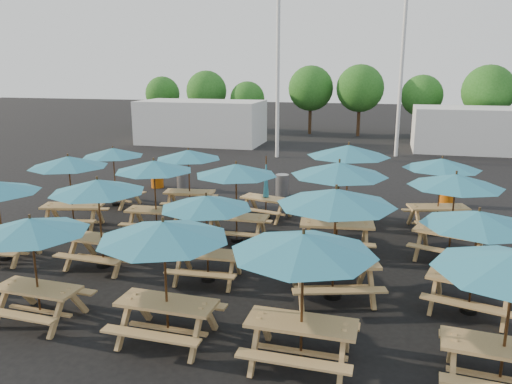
% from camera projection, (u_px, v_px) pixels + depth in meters
% --- Properties ---
extents(ground, '(120.00, 120.00, 0.00)m').
position_uv_depth(ground, '(243.00, 241.00, 14.51)').
color(ground, black).
rests_on(ground, ground).
extents(picnic_unit_2, '(2.85, 2.85, 2.32)m').
position_uv_depth(picnic_unit_2, '(69.00, 165.00, 15.10)').
color(picnic_unit_2, '#B48250').
rests_on(picnic_unit_2, ground).
extents(picnic_unit_3, '(2.60, 2.60, 2.13)m').
position_uv_depth(picnic_unit_3, '(113.00, 155.00, 17.86)').
color(picnic_unit_3, '#B48250').
rests_on(picnic_unit_3, ground).
extents(picnic_unit_4, '(2.29, 2.29, 2.14)m').
position_uv_depth(picnic_unit_4, '(31.00, 230.00, 9.48)').
color(picnic_unit_4, '#B48250').
rests_on(picnic_unit_4, ground).
extents(picnic_unit_5, '(2.46, 2.46, 2.27)m').
position_uv_depth(picnic_unit_5, '(98.00, 190.00, 12.17)').
color(picnic_unit_5, '#B48250').
rests_on(picnic_unit_5, ground).
extents(picnic_unit_6, '(2.47, 2.47, 2.27)m').
position_uv_depth(picnic_unit_6, '(154.00, 169.00, 14.68)').
color(picnic_unit_6, '#B48250').
rests_on(picnic_unit_6, ground).
extents(picnic_unit_7, '(2.54, 2.54, 2.20)m').
position_uv_depth(picnic_unit_7, '(188.00, 157.00, 17.00)').
color(picnic_unit_7, '#B48250').
rests_on(picnic_unit_7, ground).
extents(picnic_unit_8, '(2.42, 2.42, 2.31)m').
position_uv_depth(picnic_unit_8, '(164.00, 236.00, 8.74)').
color(picnic_unit_8, '#B48250').
rests_on(picnic_unit_8, ground).
extents(picnic_unit_9, '(2.22, 2.22, 2.09)m').
position_uv_depth(picnic_unit_9, '(206.00, 206.00, 11.36)').
color(picnic_unit_9, '#B48250').
rests_on(picnic_unit_9, ground).
extents(picnic_unit_10, '(2.36, 2.36, 2.30)m').
position_uv_depth(picnic_unit_10, '(236.00, 173.00, 14.00)').
color(picnic_unit_10, '#B48250').
rests_on(picnic_unit_10, ground).
extents(picnic_unit_11, '(1.96, 1.81, 2.11)m').
position_uv_depth(picnic_unit_11, '(266.00, 193.00, 16.51)').
color(picnic_unit_11, '#B48250').
rests_on(picnic_unit_11, ground).
extents(picnic_unit_12, '(2.46, 2.46, 2.35)m').
position_uv_depth(picnic_unit_12, '(303.00, 249.00, 7.98)').
color(picnic_unit_12, '#B48250').
rests_on(picnic_unit_12, ground).
extents(picnic_unit_13, '(3.15, 3.15, 2.47)m').
position_uv_depth(picnic_unit_13, '(336.00, 202.00, 10.41)').
color(picnic_unit_13, '#B48250').
rests_on(picnic_unit_13, ground).
extents(picnic_unit_14, '(2.83, 2.83, 2.51)m').
position_uv_depth(picnic_unit_14, '(339.00, 173.00, 13.09)').
color(picnic_unit_14, '#B48250').
rests_on(picnic_unit_14, ground).
extents(picnic_unit_15, '(2.94, 2.94, 2.57)m').
position_uv_depth(picnic_unit_15, '(348.00, 154.00, 15.69)').
color(picnic_unit_15, '#B48250').
rests_on(picnic_unit_15, ground).
extents(picnic_unit_17, '(2.75, 2.75, 2.19)m').
position_uv_depth(picnic_unit_17, '(478.00, 223.00, 9.81)').
color(picnic_unit_17, '#B48250').
rests_on(picnic_unit_17, ground).
extents(picnic_unit_18, '(2.98, 2.98, 2.32)m').
position_uv_depth(picnic_unit_18, '(455.00, 184.00, 12.58)').
color(picnic_unit_18, '#B48250').
rests_on(picnic_unit_18, ground).
extents(picnic_unit_19, '(2.83, 2.83, 2.26)m').
position_uv_depth(picnic_unit_19, '(442.00, 167.00, 15.02)').
color(picnic_unit_19, '#B48250').
rests_on(picnic_unit_19, ground).
extents(waste_bin_0, '(0.52, 0.52, 0.84)m').
position_uv_depth(waste_bin_0, '(157.00, 178.00, 20.90)').
color(waste_bin_0, '#C3580B').
rests_on(waste_bin_0, ground).
extents(waste_bin_1, '(0.52, 0.52, 0.84)m').
position_uv_depth(waste_bin_1, '(183.00, 180.00, 20.41)').
color(waste_bin_1, gray).
rests_on(waste_bin_1, ground).
extents(waste_bin_2, '(0.52, 0.52, 0.84)m').
position_uv_depth(waste_bin_2, '(282.00, 185.00, 19.58)').
color(waste_bin_2, gray).
rests_on(waste_bin_2, ground).
extents(waste_bin_3, '(0.52, 0.52, 0.84)m').
position_uv_depth(waste_bin_3, '(447.00, 194.00, 18.12)').
color(waste_bin_3, '#C3580B').
rests_on(waste_bin_3, ground).
extents(mast_0, '(0.20, 0.20, 12.00)m').
position_uv_depth(mast_0, '(278.00, 47.00, 26.70)').
color(mast_0, silver).
rests_on(mast_0, ground).
extents(mast_1, '(0.20, 0.20, 12.00)m').
position_uv_depth(mast_1, '(403.00, 47.00, 27.00)').
color(mast_1, silver).
rests_on(mast_1, ground).
extents(event_tent_0, '(8.00, 4.00, 2.80)m').
position_uv_depth(event_tent_0, '(201.00, 122.00, 33.03)').
color(event_tent_0, silver).
rests_on(event_tent_0, ground).
extents(event_tent_1, '(7.00, 4.00, 2.60)m').
position_uv_depth(event_tent_1, '(474.00, 130.00, 29.87)').
color(event_tent_1, silver).
rests_on(event_tent_1, ground).
extents(tree_0, '(2.80, 2.80, 4.24)m').
position_uv_depth(tree_0, '(163.00, 94.00, 40.96)').
color(tree_0, '#382314').
rests_on(tree_0, ground).
extents(tree_1, '(3.11, 3.11, 4.72)m').
position_uv_depth(tree_1, '(206.00, 91.00, 38.57)').
color(tree_1, '#382314').
rests_on(tree_1, ground).
extents(tree_2, '(2.59, 2.59, 3.93)m').
position_uv_depth(tree_2, '(247.00, 99.00, 37.65)').
color(tree_2, '#382314').
rests_on(tree_2, ground).
extents(tree_3, '(3.36, 3.36, 5.09)m').
position_uv_depth(tree_3, '(311.00, 88.00, 37.34)').
color(tree_3, '#382314').
rests_on(tree_3, ground).
extents(tree_4, '(3.41, 3.41, 5.17)m').
position_uv_depth(tree_4, '(360.00, 88.00, 36.01)').
color(tree_4, '#382314').
rests_on(tree_4, ground).
extents(tree_5, '(2.94, 2.94, 4.45)m').
position_uv_depth(tree_5, '(422.00, 96.00, 35.47)').
color(tree_5, '#382314').
rests_on(tree_5, ground).
extents(tree_6, '(3.38, 3.38, 5.13)m').
position_uv_depth(tree_6, '(488.00, 91.00, 32.71)').
color(tree_6, '#382314').
rests_on(tree_6, ground).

